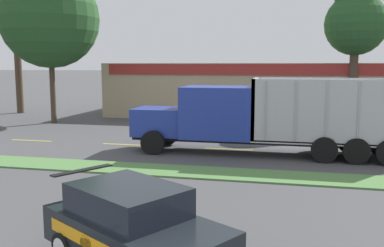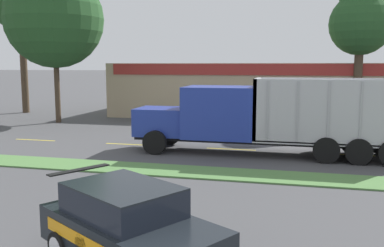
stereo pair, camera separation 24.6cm
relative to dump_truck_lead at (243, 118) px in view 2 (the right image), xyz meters
name	(u,v)px [view 2 (the right image)]	position (x,y,z in m)	size (l,w,h in m)	color
grass_verge	(165,170)	(-2.49, -4.09, -1.60)	(120.00, 1.81, 0.06)	#517F42
centre_line_3	(35,140)	(-11.45, 0.82, -1.63)	(2.40, 0.14, 0.01)	yellow
centre_line_4	(127,144)	(-6.05, 0.82, -1.63)	(2.40, 0.14, 0.01)	yellow
centre_line_5	(231,149)	(-0.65, 0.82, -1.63)	(2.40, 0.14, 0.01)	yellow
centre_line_6	(348,155)	(4.75, 0.82, -1.63)	(2.40, 0.14, 0.01)	yellow
dump_truck_lead	(243,118)	(0.00, 0.00, 0.00)	(11.95, 2.73, 3.49)	black
rally_car	(128,226)	(-0.82, -11.86, -0.76)	(4.43, 3.73, 1.72)	black
store_building_backdrop	(285,89)	(1.39, 17.20, 0.47)	(26.83, 12.10, 4.20)	tan
tree_behind_left	(361,19)	(6.33, 11.04, 5.44)	(4.08, 4.08, 9.80)	#473828
tree_behind_right	(54,8)	(-14.11, 7.63, 6.31)	(6.81, 6.81, 12.37)	#473828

